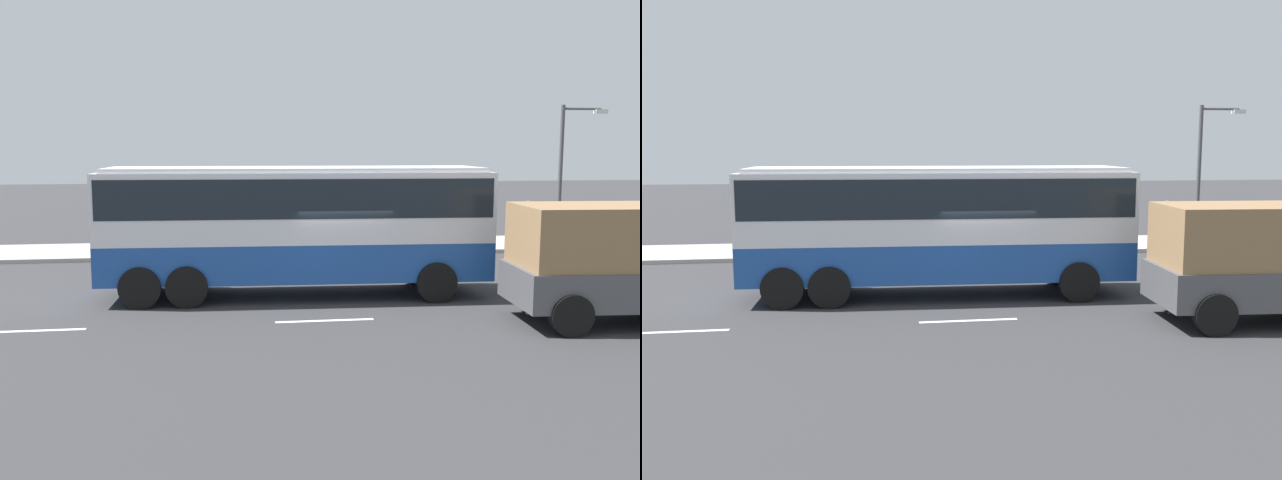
{
  "view_description": "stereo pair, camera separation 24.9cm",
  "coord_description": "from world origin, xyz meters",
  "views": [
    {
      "loc": [
        -3.2,
        -19.09,
        4.22
      ],
      "look_at": [
        -0.44,
        0.69,
        1.51
      ],
      "focal_mm": 39.45,
      "sensor_mm": 36.0,
      "label": 1
    },
    {
      "loc": [
        -3.45,
        -19.06,
        4.22
      ],
      "look_at": [
        -0.44,
        0.69,
        1.51
      ],
      "focal_mm": 39.45,
      "sensor_mm": 36.0,
      "label": 2
    }
  ],
  "objects": [
    {
      "name": "ground_plane",
      "position": [
        0.0,
        0.0,
        0.0
      ],
      "size": [
        120.0,
        120.0,
        0.0
      ],
      "primitive_type": "plane",
      "color": "#333335"
    },
    {
      "name": "lane_centreline",
      "position": [
        -7.0,
        -2.71,
        0.0
      ],
      "size": [
        26.8,
        0.16,
        0.01
      ],
      "color": "white",
      "rests_on": "ground_plane"
    },
    {
      "name": "sidewalk_curb",
      "position": [
        0.0,
        8.91,
        0.07
      ],
      "size": [
        80.0,
        4.0,
        0.15
      ],
      "primitive_type": "cube",
      "color": "#A8A399",
      "rests_on": "ground_plane"
    },
    {
      "name": "pedestrian_near_curb",
      "position": [
        9.58,
        8.89,
        1.16
      ],
      "size": [
        0.32,
        0.32,
        1.75
      ],
      "rotation": [
        0.0,
        0.0,
        0.39
      ],
      "color": "black",
      "rests_on": "sidewalk_curb"
    },
    {
      "name": "street_lamp",
      "position": [
        10.37,
        7.3,
        3.47
      ],
      "size": [
        1.91,
        0.24,
        5.63
      ],
      "color": "#47474C",
      "rests_on": "sidewalk_curb"
    },
    {
      "name": "coach_bus",
      "position": [
        -1.19,
        0.27,
        2.23
      ],
      "size": [
        10.74,
        3.17,
        3.61
      ],
      "rotation": [
        0.0,
        0.0,
        -0.04
      ],
      "color": "#1E4C9E",
      "rests_on": "ground_plane"
    }
  ]
}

